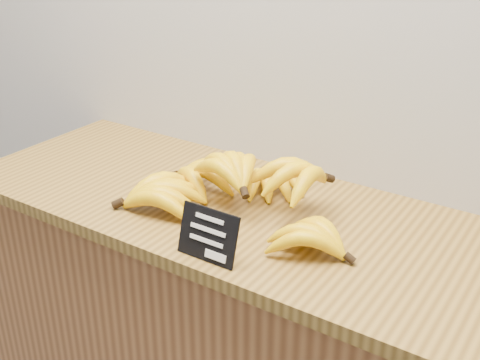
# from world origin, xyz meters

# --- Properties ---
(counter_top) EXTENTS (1.45, 0.54, 0.03)m
(counter_top) POSITION_xyz_m (0.16, 2.75, 0.92)
(counter_top) COLOR olive
(counter_top) RESTS_ON counter
(chalkboard_sign) EXTENTS (0.13, 0.03, 0.10)m
(chalkboard_sign) POSITION_xyz_m (0.20, 2.53, 0.98)
(chalkboard_sign) COLOR black
(chalkboard_sign) RESTS_ON counter_top
(banana_pile) EXTENTS (0.57, 0.40, 0.12)m
(banana_pile) POSITION_xyz_m (0.13, 2.74, 0.98)
(banana_pile) COLOR yellow
(banana_pile) RESTS_ON counter_top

